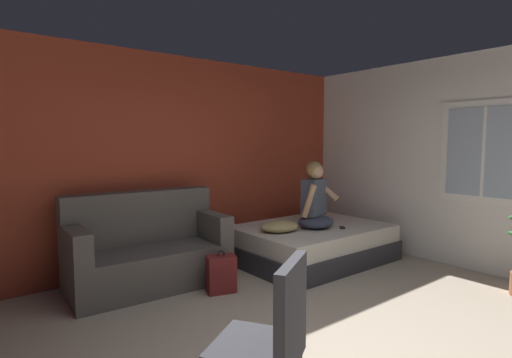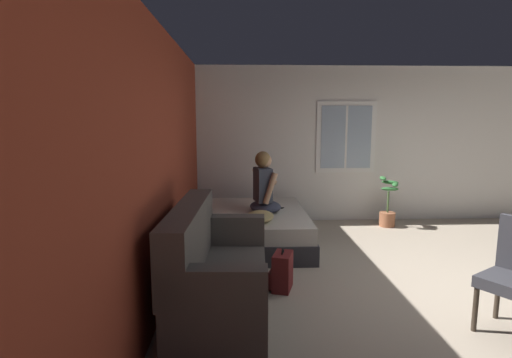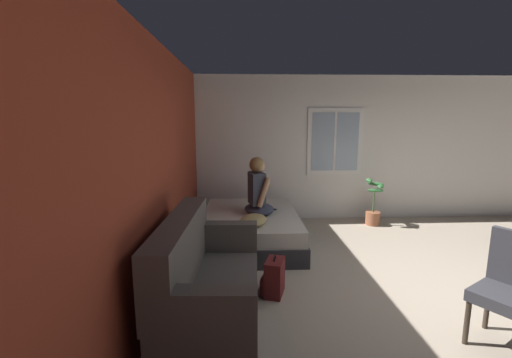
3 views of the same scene
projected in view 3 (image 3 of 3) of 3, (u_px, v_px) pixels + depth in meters
The scene contains 11 objects.
ground_plane at pixel (440, 297), 3.74m from camera, with size 40.00×40.00×0.00m, color tan.
wall_back_accent at pixel (148, 177), 3.36m from camera, with size 11.01×0.16×2.70m, color #993823.
wall_side_with_window at pixel (354, 148), 6.53m from camera, with size 0.19×7.39×2.70m.
bed at pixel (251, 228), 5.31m from camera, with size 2.01×1.47×0.48m.
couch at pixel (206, 286), 3.17m from camera, with size 1.73×0.89×1.04m.
side_chair at pixel (511, 287), 2.86m from camera, with size 0.63×0.63×0.98m.
person_seated at pixel (258, 191), 5.15m from camera, with size 0.61×0.54×0.88m.
backpack at pixel (274, 278), 3.75m from camera, with size 0.34×0.30×0.46m.
throw_pillow at pixel (253, 220), 4.66m from camera, with size 0.48×0.36×0.14m, color tan.
cell_phone at pixel (272, 209), 5.48m from camera, with size 0.07×0.14×0.01m, color black.
potted_plant at pixel (373, 209), 6.21m from camera, with size 0.39×0.37×0.85m.
Camera 3 is at (-3.36, 2.16, 1.92)m, focal length 24.00 mm.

